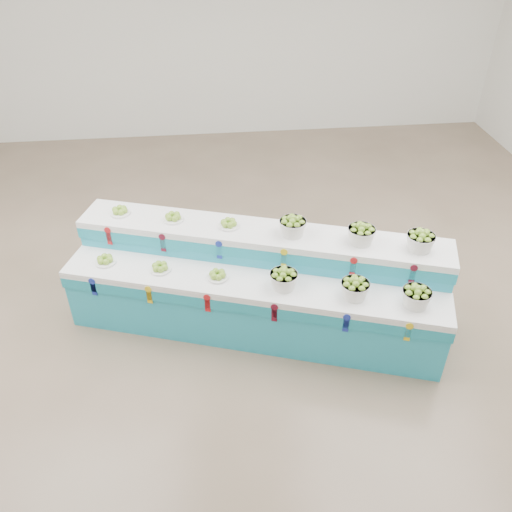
% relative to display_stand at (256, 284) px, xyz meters
% --- Properties ---
extents(ground, '(10.00, 10.00, 0.00)m').
position_rel_display_stand_xyz_m(ground, '(-0.14, 0.15, -0.51)').
color(ground, brown).
rests_on(ground, ground).
extents(back_wall, '(10.00, 0.00, 10.00)m').
position_rel_display_stand_xyz_m(back_wall, '(-0.14, 5.15, 1.49)').
color(back_wall, silver).
rests_on(back_wall, ground).
extents(display_stand, '(3.96, 2.15, 1.02)m').
position_rel_display_stand_xyz_m(display_stand, '(0.00, 0.00, 0.00)').
color(display_stand, '#28A5C3').
rests_on(display_stand, ground).
extents(plate_lower_left, '(0.27, 0.27, 0.09)m').
position_rel_display_stand_xyz_m(plate_lower_left, '(-1.52, 0.25, 0.25)').
color(plate_lower_left, white).
rests_on(plate_lower_left, display_stand).
extents(plate_lower_mid, '(0.27, 0.27, 0.09)m').
position_rel_display_stand_xyz_m(plate_lower_mid, '(-0.96, 0.07, 0.25)').
color(plate_lower_mid, white).
rests_on(plate_lower_mid, display_stand).
extents(plate_lower_right, '(0.27, 0.27, 0.09)m').
position_rel_display_stand_xyz_m(plate_lower_right, '(-0.39, -0.12, 0.25)').
color(plate_lower_right, white).
rests_on(plate_lower_right, display_stand).
extents(basket_lower_left, '(0.34, 0.34, 0.20)m').
position_rel_display_stand_xyz_m(basket_lower_left, '(0.23, -0.33, 0.31)').
color(basket_lower_left, silver).
rests_on(basket_lower_left, display_stand).
extents(basket_lower_mid, '(0.34, 0.34, 0.20)m').
position_rel_display_stand_xyz_m(basket_lower_mid, '(0.87, -0.54, 0.31)').
color(basket_lower_mid, silver).
rests_on(basket_lower_mid, display_stand).
extents(basket_lower_right, '(0.34, 0.34, 0.20)m').
position_rel_display_stand_xyz_m(basket_lower_right, '(1.40, -0.71, 0.31)').
color(basket_lower_right, silver).
rests_on(basket_lower_right, display_stand).
extents(plate_upper_left, '(0.27, 0.27, 0.09)m').
position_rel_display_stand_xyz_m(plate_upper_left, '(-1.37, 0.70, 0.55)').
color(plate_upper_left, white).
rests_on(plate_upper_left, display_stand).
extents(plate_upper_mid, '(0.27, 0.27, 0.09)m').
position_rel_display_stand_xyz_m(plate_upper_mid, '(-0.81, 0.52, 0.55)').
color(plate_upper_mid, white).
rests_on(plate_upper_mid, display_stand).
extents(plate_upper_right, '(0.27, 0.27, 0.09)m').
position_rel_display_stand_xyz_m(plate_upper_right, '(-0.24, 0.33, 0.55)').
color(plate_upper_right, white).
rests_on(plate_upper_right, display_stand).
extents(basket_upper_left, '(0.34, 0.34, 0.20)m').
position_rel_display_stand_xyz_m(basket_upper_left, '(0.38, 0.12, 0.61)').
color(basket_upper_left, silver).
rests_on(basket_upper_left, display_stand).
extents(basket_upper_mid, '(0.34, 0.34, 0.20)m').
position_rel_display_stand_xyz_m(basket_upper_mid, '(1.02, -0.09, 0.61)').
color(basket_upper_mid, silver).
rests_on(basket_upper_mid, display_stand).
extents(basket_upper_right, '(0.34, 0.34, 0.20)m').
position_rel_display_stand_xyz_m(basket_upper_right, '(1.55, -0.26, 0.61)').
color(basket_upper_right, silver).
rests_on(basket_upper_right, display_stand).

